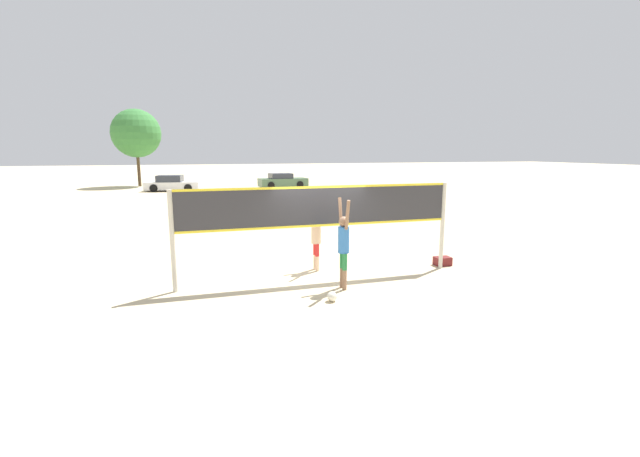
{
  "coord_description": "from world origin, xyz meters",
  "views": [
    {
      "loc": [
        -3.22,
        -10.63,
        3.41
      ],
      "look_at": [
        0.0,
        0.0,
        1.38
      ],
      "focal_mm": 24.0,
      "sensor_mm": 36.0,
      "label": 1
    }
  ],
  "objects_px": {
    "player_blocker": "(316,236)",
    "parked_car_near": "(172,184)",
    "player_spiker": "(344,242)",
    "parked_car_mid": "(283,181)",
    "tree_left_cluster": "(136,133)",
    "volleyball": "(332,297)",
    "volleyball_net": "(320,214)",
    "gear_bag": "(442,261)"
  },
  "relations": [
    {
      "from": "player_spiker",
      "to": "volleyball",
      "type": "relative_size",
      "value": 9.87
    },
    {
      "from": "player_blocker",
      "to": "parked_car_near",
      "type": "height_order",
      "value": "player_blocker"
    },
    {
      "from": "parked_car_near",
      "to": "player_spiker",
      "type": "bearing_deg",
      "value": -70.0
    },
    {
      "from": "player_spiker",
      "to": "tree_left_cluster",
      "type": "relative_size",
      "value": 0.31
    },
    {
      "from": "parked_car_near",
      "to": "player_blocker",
      "type": "bearing_deg",
      "value": -69.71
    },
    {
      "from": "volleyball_net",
      "to": "player_blocker",
      "type": "xyz_separation_m",
      "value": [
        0.14,
        0.84,
        -0.76
      ]
    },
    {
      "from": "volleyball_net",
      "to": "parked_car_mid",
      "type": "height_order",
      "value": "volleyball_net"
    },
    {
      "from": "player_spiker",
      "to": "parked_car_near",
      "type": "relative_size",
      "value": 0.48
    },
    {
      "from": "player_blocker",
      "to": "gear_bag",
      "type": "xyz_separation_m",
      "value": [
        3.79,
        -0.6,
        -0.89
      ]
    },
    {
      "from": "volleyball_net",
      "to": "player_spiker",
      "type": "height_order",
      "value": "volleyball_net"
    },
    {
      "from": "player_blocker",
      "to": "parked_car_near",
      "type": "distance_m",
      "value": 27.58
    },
    {
      "from": "volleyball",
      "to": "tree_left_cluster",
      "type": "bearing_deg",
      "value": 102.08
    },
    {
      "from": "player_blocker",
      "to": "parked_car_mid",
      "type": "relative_size",
      "value": 0.43
    },
    {
      "from": "parked_car_mid",
      "to": "tree_left_cluster",
      "type": "xyz_separation_m",
      "value": [
        -12.87,
        5.62,
        4.39
      ]
    },
    {
      "from": "player_spiker",
      "to": "tree_left_cluster",
      "type": "distance_m",
      "value": 36.15
    },
    {
      "from": "parked_car_near",
      "to": "parked_car_mid",
      "type": "height_order",
      "value": "parked_car_near"
    },
    {
      "from": "player_blocker",
      "to": "gear_bag",
      "type": "relative_size",
      "value": 4.11
    },
    {
      "from": "parked_car_mid",
      "to": "tree_left_cluster",
      "type": "distance_m",
      "value": 14.72
    },
    {
      "from": "gear_bag",
      "to": "parked_car_mid",
      "type": "relative_size",
      "value": 0.11
    },
    {
      "from": "player_spiker",
      "to": "gear_bag",
      "type": "distance_m",
      "value": 3.96
    },
    {
      "from": "parked_car_mid",
      "to": "player_spiker",
      "type": "bearing_deg",
      "value": -102.74
    },
    {
      "from": "volleyball_net",
      "to": "player_spiker",
      "type": "xyz_separation_m",
      "value": [
        0.31,
        -0.97,
        -0.58
      ]
    },
    {
      "from": "volleyball_net",
      "to": "parked_car_mid",
      "type": "distance_m",
      "value": 28.86
    },
    {
      "from": "volleyball",
      "to": "tree_left_cluster",
      "type": "relative_size",
      "value": 0.03
    },
    {
      "from": "volleyball_net",
      "to": "parked_car_near",
      "type": "bearing_deg",
      "value": 99.56
    },
    {
      "from": "volleyball_net",
      "to": "player_blocker",
      "type": "relative_size",
      "value": 3.86
    },
    {
      "from": "volleyball",
      "to": "parked_car_mid",
      "type": "distance_m",
      "value": 30.63
    },
    {
      "from": "gear_bag",
      "to": "tree_left_cluster",
      "type": "relative_size",
      "value": 0.07
    },
    {
      "from": "parked_car_near",
      "to": "volleyball",
      "type": "bearing_deg",
      "value": -71.31
    },
    {
      "from": "gear_bag",
      "to": "tree_left_cluster",
      "type": "height_order",
      "value": "tree_left_cluster"
    },
    {
      "from": "player_blocker",
      "to": "parked_car_near",
      "type": "relative_size",
      "value": 0.41
    },
    {
      "from": "volleyball",
      "to": "volleyball_net",
      "type": "bearing_deg",
      "value": 82.06
    },
    {
      "from": "player_spiker",
      "to": "parked_car_mid",
      "type": "height_order",
      "value": "player_spiker"
    },
    {
      "from": "volleyball",
      "to": "player_spiker",
      "type": "bearing_deg",
      "value": 54.99
    },
    {
      "from": "player_blocker",
      "to": "parked_car_mid",
      "type": "height_order",
      "value": "player_blocker"
    },
    {
      "from": "volleyball_net",
      "to": "tree_left_cluster",
      "type": "height_order",
      "value": "tree_left_cluster"
    },
    {
      "from": "player_blocker",
      "to": "gear_bag",
      "type": "distance_m",
      "value": 3.94
    },
    {
      "from": "volleyball_net",
      "to": "gear_bag",
      "type": "bearing_deg",
      "value": 3.55
    },
    {
      "from": "player_spiker",
      "to": "player_blocker",
      "type": "height_order",
      "value": "player_spiker"
    },
    {
      "from": "tree_left_cluster",
      "to": "player_blocker",
      "type": "bearing_deg",
      "value": -76.37
    },
    {
      "from": "gear_bag",
      "to": "parked_car_near",
      "type": "xyz_separation_m",
      "value": [
        -8.65,
        27.75,
        0.47
      ]
    },
    {
      "from": "player_blocker",
      "to": "tree_left_cluster",
      "type": "distance_m",
      "value": 34.39
    }
  ]
}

